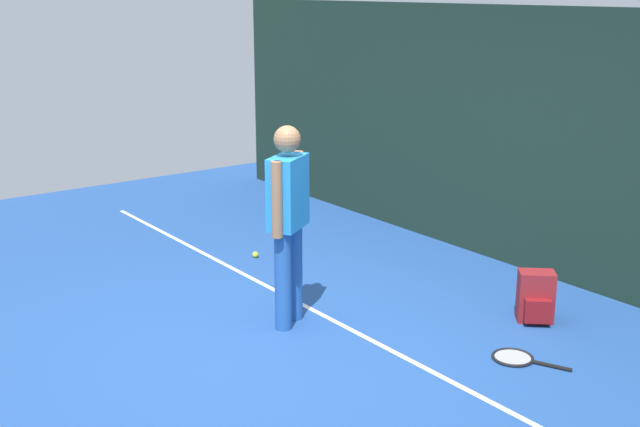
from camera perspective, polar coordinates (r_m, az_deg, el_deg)
name	(u,v)px	position (r m, az deg, el deg)	size (l,w,h in m)	color
ground_plane	(281,340)	(6.74, -2.76, -8.78)	(12.00, 12.00, 0.00)	#234C93
back_fence	(532,142)	(8.32, 14.56, 4.86)	(10.00, 0.10, 2.60)	#192D23
court_line	(337,323)	(7.05, 1.22, -7.60)	(9.00, 0.05, 0.00)	white
tennis_player	(288,214)	(6.73, -2.24, -0.03)	(0.40, 0.46, 1.70)	#2659A5
tennis_racket	(516,358)	(6.57, 13.51, -9.77)	(0.63, 0.43, 0.03)	black
backpack	(536,298)	(7.24, 14.79, -5.70)	(0.38, 0.38, 0.44)	maroon
tennis_ball_near_player	(255,255)	(8.69, -4.52, -2.87)	(0.07, 0.07, 0.07)	#CCE033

